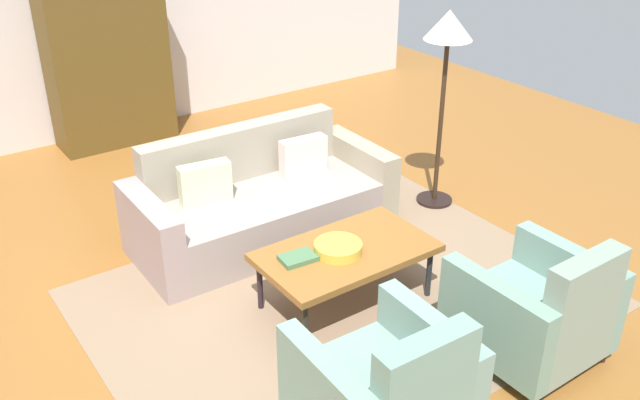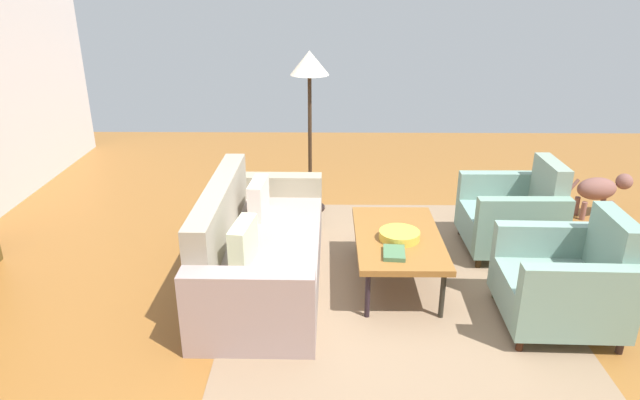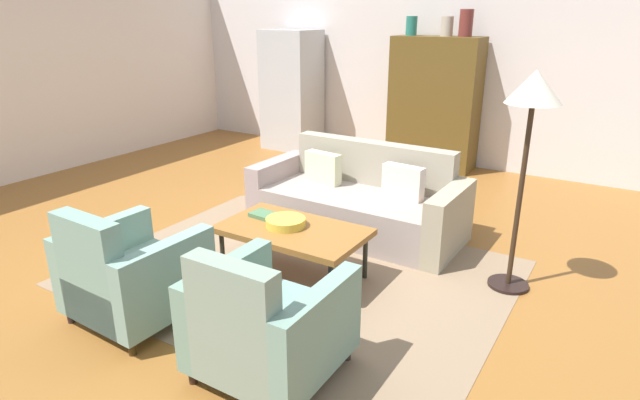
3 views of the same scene
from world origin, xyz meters
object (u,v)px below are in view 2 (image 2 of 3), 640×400
Objects in this scene: armchair_right at (516,217)px; floor_lamp at (310,78)px; book_stack at (394,253)px; couch at (255,250)px; fruit_bowl at (399,235)px; dog at (601,189)px; coffee_table at (398,239)px; armchair_left at (568,283)px.

floor_lamp is at bearing 62.64° from armchair_right.
floor_lamp is (1.93, 0.69, 0.99)m from book_stack.
couch is at bearing 165.16° from floor_lamp.
couch is 1.18m from book_stack.
fruit_bowl is 0.46× the size of dog.
armchair_left reaches higher than coffee_table.
couch is at bearing 103.96° from armchair_right.
book_stack is 2.28m from floor_lamp.
armchair_left reaches higher than dog.
armchair_left is 0.51× the size of floor_lamp.
book_stack is 0.35× the size of dog.
armchair_left is 1.27m from book_stack.
armchair_right is 1.35m from fruit_bowl.
floor_lamp is (2.19, 1.93, 1.10)m from armchair_left.
floor_lamp reaches higher than dog.
armchair_right reaches higher than couch.
fruit_bowl is 0.29m from book_stack.
coffee_table is at bearing -153.89° from dog.
couch is 6.42× the size of fruit_bowl.
couch is 8.47× the size of book_stack.
armchair_left is at bearing 76.36° from couch.
floor_lamp reaches higher than coffee_table.
armchair_right is at bearing -117.02° from floor_lamp.
armchair_left is 1.29m from fruit_bowl.
coffee_table is (-0.00, -1.19, 0.11)m from couch.
book_stack is at bearing 168.12° from coffee_table.
fruit_bowl is at bearing 180.00° from coffee_table.
dog reaches higher than coffee_table.
book_stack is at bearing 80.19° from armchair_left.
fruit_bowl is (-0.67, 1.17, 0.13)m from armchair_right.
fruit_bowl is at bearing -152.64° from dog.
armchair_left is 2.32m from dog.
armchair_left is at bearing -125.03° from dog.
couch is 1.23× the size of floor_lamp.
floor_lamp is (1.66, 0.77, 0.97)m from fruit_bowl.
couch is 2.01m from floor_lamp.
couch is 2.43m from armchair_left.
fruit_bowl is (-0.07, -1.19, 0.18)m from couch.
book_stack reaches higher than coffee_table.
armchair_right is 1.24× the size of dog.
armchair_left is at bearing -114.52° from fruit_bowl.
couch reaches higher than book_stack.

